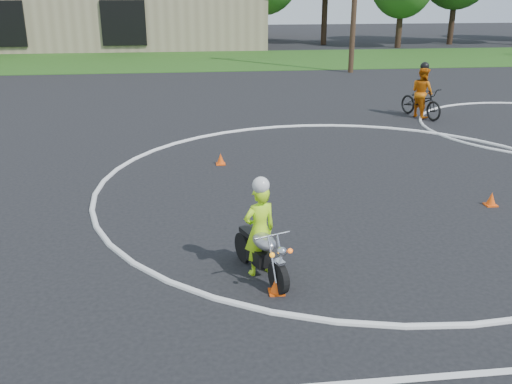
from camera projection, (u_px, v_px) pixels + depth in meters
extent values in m
plane|color=black|center=(396.00, 237.00, 10.77)|extent=(120.00, 120.00, 0.00)
cube|color=#1E4714|center=(247.00, 60.00, 35.95)|extent=(120.00, 10.00, 0.02)
torus|color=silver|center=(353.00, 185.00, 13.56)|extent=(12.12, 12.12, 0.12)
cylinder|color=black|center=(279.00, 278.00, 8.76)|extent=(0.28, 0.52, 0.52)
cylinder|color=black|center=(244.00, 247.00, 9.77)|extent=(0.28, 0.52, 0.52)
cube|color=black|center=(259.00, 256.00, 9.27)|extent=(0.39, 0.53, 0.26)
ellipsoid|color=#A6A6AB|center=(264.00, 241.00, 9.01)|extent=(0.49, 0.63, 0.24)
cube|color=black|center=(252.00, 233.00, 9.38)|extent=(0.39, 0.57, 0.09)
cylinder|color=white|center=(272.00, 259.00, 8.68)|extent=(0.14, 0.30, 0.70)
cylinder|color=silver|center=(281.00, 257.00, 8.74)|extent=(0.14, 0.30, 0.70)
cube|color=silver|center=(279.00, 262.00, 8.65)|extent=(0.18, 0.22, 0.04)
cylinder|color=silver|center=(272.00, 235.00, 8.72)|extent=(0.58, 0.24, 0.03)
sphere|color=#BBBCC2|center=(282.00, 252.00, 8.52)|extent=(0.16, 0.16, 0.16)
sphere|color=orange|center=(272.00, 255.00, 8.48)|extent=(0.08, 0.08, 0.08)
sphere|color=#FF5C0C|center=(290.00, 251.00, 8.61)|extent=(0.08, 0.08, 0.08)
cylinder|color=silver|center=(257.00, 250.00, 9.65)|extent=(0.31, 0.67, 0.07)
imported|color=#B8FE1A|center=(260.00, 231.00, 9.18)|extent=(0.65, 0.54, 1.53)
sphere|color=silver|center=(261.00, 185.00, 8.88)|extent=(0.28, 0.28, 0.28)
imported|color=black|center=(421.00, 102.00, 20.35)|extent=(1.35, 2.15, 1.07)
imported|color=#CF620A|center=(422.00, 92.00, 20.22)|extent=(0.92, 1.04, 1.78)
sphere|color=black|center=(425.00, 66.00, 19.91)|extent=(0.31, 0.31, 0.31)
cone|color=#FE510D|center=(491.00, 199.00, 12.27)|extent=(0.22, 0.22, 0.30)
cube|color=#FE510D|center=(490.00, 205.00, 12.32)|extent=(0.24, 0.24, 0.03)
cone|color=#FE510D|center=(221.00, 159.00, 15.08)|extent=(0.22, 0.22, 0.30)
cube|color=#FE510D|center=(221.00, 164.00, 15.13)|extent=(0.24, 0.24, 0.03)
cone|color=#FE510D|center=(277.00, 284.00, 8.78)|extent=(0.22, 0.22, 0.30)
cube|color=#FE510D|center=(277.00, 292.00, 8.83)|extent=(0.24, 0.24, 0.03)
cube|color=black|center=(2.00, 24.00, 38.05)|extent=(3.00, 0.16, 3.00)
cube|color=black|center=(124.00, 23.00, 38.94)|extent=(3.00, 0.16, 3.00)
cylinder|color=#382619|center=(264.00, 26.00, 42.14)|extent=(0.44, 0.44, 3.24)
cylinder|color=#382619|center=(324.00, 18.00, 44.44)|extent=(0.44, 0.44, 3.96)
cylinder|color=#382619|center=(399.00, 28.00, 42.39)|extent=(0.44, 0.44, 2.88)
cylinder|color=#382619|center=(452.00, 21.00, 44.69)|extent=(0.44, 0.44, 3.60)
cylinder|color=#382619|center=(210.00, 28.00, 42.69)|extent=(0.44, 0.44, 2.88)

